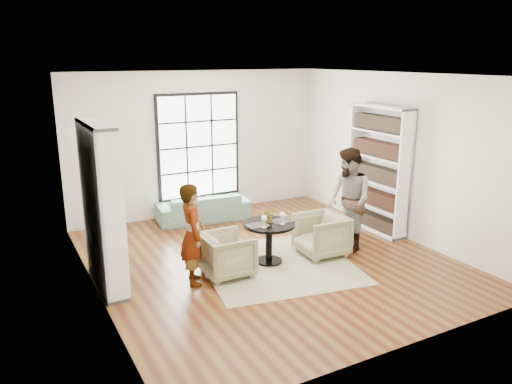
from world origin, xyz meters
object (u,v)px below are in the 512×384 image
pedestal_table (269,234)px  flower_centerpiece (269,216)px  person_right (349,200)px  armchair_left (227,255)px  wine_glass_right (283,216)px  wine_glass_left (264,219)px  person_left (193,234)px  armchair_right (321,235)px  sofa (203,207)px

pedestal_table → flower_centerpiece: size_ratio=3.69×
person_right → flower_centerpiece: person_right is taller
armchair_left → wine_glass_right: bearing=-91.3°
armchair_left → flower_centerpiece: bearing=-78.3°
wine_glass_left → flower_centerpiece: (0.19, 0.19, -0.03)m
person_left → flower_centerpiece: person_left is taller
armchair_left → person_left: 0.69m
person_right → wine_glass_right: person_right is taller
wine_glass_right → flower_centerpiece: bearing=126.8°
person_left → person_right: 2.86m
person_right → flower_centerpiece: 1.49m
armchair_right → flower_centerpiece: 1.04m
pedestal_table → person_right: 1.55m
armchair_left → flower_centerpiece: 0.96m
person_right → wine_glass_right: 1.33m
armchair_left → person_right: bearing=-89.9°
pedestal_table → wine_glass_right: 0.40m
person_left → armchair_right: bearing=-76.7°
pedestal_table → wine_glass_right: bearing=-42.1°
wine_glass_right → person_left: bearing=179.0°
armchair_left → wine_glass_left: wine_glass_left is taller
sofa → person_right: bearing=126.1°
armchair_right → wine_glass_left: 1.21m
person_right → armchair_right: bearing=-81.7°
person_left → wine_glass_right: size_ratio=7.40×
armchair_left → armchair_right: 1.75m
armchair_right → flower_centerpiece: bearing=-97.8°
armchair_right → person_left: person_left is taller
wine_glass_left → armchair_right: bearing=0.8°
armchair_left → wine_glass_right: 1.09m
sofa → armchair_right: bearing=116.7°
sofa → person_left: bearing=70.3°
sofa → armchair_left: (-0.71, -2.68, 0.06)m
pedestal_table → sofa: pedestal_table is taller
person_left → person_right: person_right is taller
pedestal_table → wine_glass_left: wine_glass_left is taller
armchair_right → pedestal_table: bearing=-94.9°
sofa → flower_centerpiece: size_ratio=8.18×
person_right → wine_glass_left: person_right is taller
pedestal_table → wine_glass_left: bearing=-139.2°
pedestal_table → armchair_right: bearing=-7.9°
pedestal_table → armchair_left: 0.83m
sofa → wine_glass_right: (0.26, -2.71, 0.55)m
person_left → wine_glass_left: size_ratio=7.47×
pedestal_table → person_right: person_right is taller
pedestal_table → flower_centerpiece: flower_centerpiece is taller
sofa → person_left: 3.00m
wine_glass_left → person_right: bearing=0.5°
flower_centerpiece → wine_glass_left: bearing=-134.5°
armchair_left → wine_glass_right: wine_glass_right is taller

